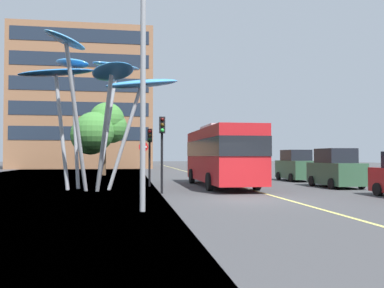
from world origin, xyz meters
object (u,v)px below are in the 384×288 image
(traffic_light_kerb_near, at_px, (162,138))
(car_parked_far, at_px, (296,166))
(car_parked_mid, at_px, (335,169))
(street_lamp, at_px, (153,59))
(traffic_light_kerb_far, at_px, (150,145))
(no_entry_sign, at_px, (143,157))
(traffic_light_island_mid, at_px, (149,144))
(red_bus, at_px, (221,153))
(leaf_sculpture, at_px, (100,78))

(traffic_light_kerb_near, bearing_deg, car_parked_far, 39.65)
(car_parked_mid, height_order, street_lamp, street_lamp)
(car_parked_far, height_order, street_lamp, street_lamp)
(traffic_light_kerb_far, bearing_deg, street_lamp, -92.22)
(car_parked_mid, height_order, no_entry_sign, no_entry_sign)
(traffic_light_kerb_far, distance_m, traffic_light_island_mid, 5.67)
(red_bus, xyz_separation_m, leaf_sculpture, (-6.98, -1.67, 3.96))
(traffic_light_kerb_far, bearing_deg, leaf_sculpture, -139.59)
(traffic_light_kerb_near, height_order, car_parked_far, traffic_light_kerb_near)
(traffic_light_kerb_far, bearing_deg, car_parked_mid, -11.89)
(red_bus, bearing_deg, no_entry_sign, 154.79)
(car_parked_mid, distance_m, car_parked_far, 6.25)
(red_bus, height_order, traffic_light_kerb_near, traffic_light_kerb_near)
(leaf_sculpture, xyz_separation_m, traffic_light_kerb_near, (3.14, -2.33, -3.26))
(leaf_sculpture, distance_m, traffic_light_kerb_near, 5.09)
(leaf_sculpture, height_order, no_entry_sign, leaf_sculpture)
(street_lamp, relative_size, no_entry_sign, 2.96)
(traffic_light_kerb_far, height_order, car_parked_far, traffic_light_kerb_far)
(traffic_light_kerb_far, height_order, street_lamp, street_lamp)
(traffic_light_kerb_far, bearing_deg, traffic_light_kerb_near, -85.53)
(leaf_sculpture, relative_size, street_lamp, 1.10)
(leaf_sculpture, distance_m, car_parked_far, 15.82)
(red_bus, xyz_separation_m, no_entry_sign, (-4.53, 2.13, -0.20))
(traffic_light_kerb_near, relative_size, car_parked_mid, 0.93)
(traffic_light_kerb_near, bearing_deg, traffic_light_kerb_far, 94.47)
(traffic_light_kerb_far, height_order, no_entry_sign, traffic_light_kerb_far)
(car_parked_far, bearing_deg, no_entry_sign, -167.12)
(car_parked_far, bearing_deg, traffic_light_kerb_far, -159.76)
(traffic_light_island_mid, relative_size, no_entry_sign, 1.38)
(traffic_light_kerb_far, distance_m, car_parked_far, 11.66)
(red_bus, height_order, leaf_sculpture, leaf_sculpture)
(traffic_light_island_mid, relative_size, street_lamp, 0.47)
(car_parked_far, bearing_deg, traffic_light_island_mid, 171.12)
(traffic_light_kerb_far, relative_size, no_entry_sign, 1.28)
(traffic_light_kerb_near, height_order, no_entry_sign, traffic_light_kerb_near)
(leaf_sculpture, xyz_separation_m, car_parked_mid, (13.42, 0.12, -4.91))
(car_parked_far, distance_m, no_entry_sign, 11.49)
(leaf_sculpture, height_order, street_lamp, street_lamp)
(car_parked_far, bearing_deg, street_lamp, -127.01)
(traffic_light_kerb_far, bearing_deg, red_bus, -9.23)
(leaf_sculpture, xyz_separation_m, traffic_light_kerb_far, (2.77, 2.36, -3.45))
(no_entry_sign, bearing_deg, car_parked_mid, -18.59)
(red_bus, relative_size, car_parked_far, 2.61)
(red_bus, xyz_separation_m, traffic_light_kerb_far, (-4.21, 0.68, 0.51))
(red_bus, height_order, traffic_light_kerb_far, red_bus)
(car_parked_mid, bearing_deg, leaf_sculpture, -179.50)
(traffic_light_kerb_far, xyz_separation_m, car_parked_mid, (10.65, -2.24, -1.45))
(leaf_sculpture, bearing_deg, no_entry_sign, 57.22)
(traffic_light_kerb_far, xyz_separation_m, car_parked_far, (10.86, 4.00, -1.44))
(traffic_light_island_mid, height_order, street_lamp, street_lamp)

